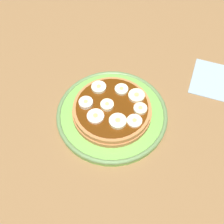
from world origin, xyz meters
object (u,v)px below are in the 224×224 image
(plate, at_px, (112,114))
(banana_slice_3, at_px, (118,121))
(banana_slice_0, at_px, (107,107))
(napkin, at_px, (216,81))
(banana_slice_6, at_px, (96,116))
(banana_slice_5, at_px, (121,90))
(banana_slice_4, at_px, (99,87))
(banana_slice_1, at_px, (136,96))
(banana_slice_2, at_px, (134,121))
(banana_slice_7, at_px, (140,108))
(pancake_stack, at_px, (112,111))
(banana_slice_8, at_px, (86,103))

(plate, distance_m, banana_slice_3, 0.05)
(banana_slice_0, relative_size, napkin, 0.25)
(banana_slice_3, bearing_deg, banana_slice_6, 172.16)
(banana_slice_5, bearing_deg, banana_slice_6, -120.43)
(banana_slice_3, bearing_deg, banana_slice_4, 122.12)
(banana_slice_0, distance_m, banana_slice_4, 0.05)
(banana_slice_1, height_order, banana_slice_4, same)
(banana_slice_2, height_order, napkin, banana_slice_2)
(banana_slice_6, distance_m, banana_slice_7, 0.09)
(banana_slice_5, distance_m, napkin, 0.23)
(napkin, bearing_deg, plate, -150.31)
(pancake_stack, relative_size, napkin, 1.52)
(banana_slice_2, xyz_separation_m, banana_slice_3, (-0.03, -0.01, 0.00))
(banana_slice_2, relative_size, napkin, 0.28)
(banana_slice_3, bearing_deg, banana_slice_2, 9.49)
(banana_slice_0, bearing_deg, banana_slice_3, -50.18)
(napkin, bearing_deg, banana_slice_8, -155.13)
(banana_slice_3, height_order, banana_slice_6, banana_slice_3)
(banana_slice_1, relative_size, banana_slice_4, 1.09)
(pancake_stack, distance_m, banana_slice_0, 0.02)
(pancake_stack, xyz_separation_m, banana_slice_8, (-0.05, 0.00, 0.02))
(banana_slice_2, xyz_separation_m, napkin, (0.18, 0.16, -0.04))
(banana_slice_0, relative_size, banana_slice_3, 0.78)
(banana_slice_1, bearing_deg, banana_slice_7, -71.36)
(pancake_stack, height_order, banana_slice_3, banana_slice_3)
(banana_slice_6, bearing_deg, banana_slice_3, -7.84)
(banana_slice_7, bearing_deg, plate, -179.04)
(banana_slice_2, relative_size, banana_slice_5, 1.06)
(pancake_stack, xyz_separation_m, banana_slice_3, (0.02, -0.03, 0.01))
(banana_slice_2, distance_m, napkin, 0.24)
(plate, height_order, banana_slice_2, banana_slice_2)
(pancake_stack, height_order, banana_slice_2, banana_slice_2)
(banana_slice_2, relative_size, banana_slice_4, 0.96)
(banana_slice_0, bearing_deg, banana_slice_1, 32.23)
(banana_slice_7, bearing_deg, banana_slice_2, -106.39)
(banana_slice_4, bearing_deg, banana_slice_0, -63.66)
(plate, height_order, banana_slice_4, banana_slice_4)
(banana_slice_8, bearing_deg, banana_slice_0, -4.77)
(banana_slice_1, xyz_separation_m, banana_slice_8, (-0.10, -0.03, 0.00))
(banana_slice_2, distance_m, banana_slice_5, 0.08)
(banana_slice_0, distance_m, banana_slice_1, 0.07)
(banana_slice_1, height_order, banana_slice_2, banana_slice_1)
(banana_slice_7, xyz_separation_m, banana_slice_8, (-0.11, -0.00, 0.00))
(banana_slice_0, relative_size, banana_slice_2, 0.90)
(banana_slice_2, relative_size, banana_slice_6, 0.88)
(plate, distance_m, banana_slice_4, 0.06)
(banana_slice_4, height_order, banana_slice_8, banana_slice_8)
(banana_slice_5, height_order, napkin, banana_slice_5)
(banana_slice_7, bearing_deg, banana_slice_0, -175.44)
(banana_slice_0, relative_size, banana_slice_5, 0.96)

